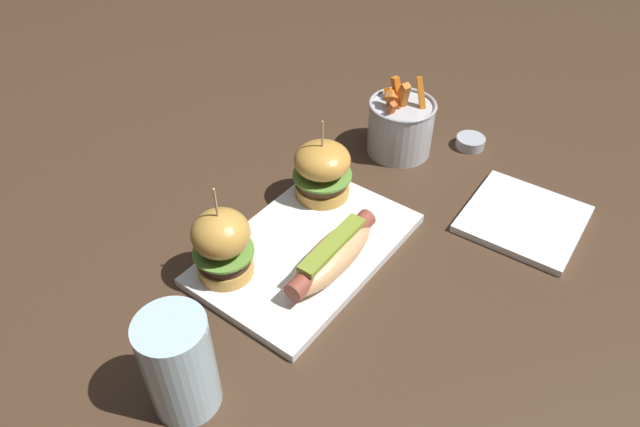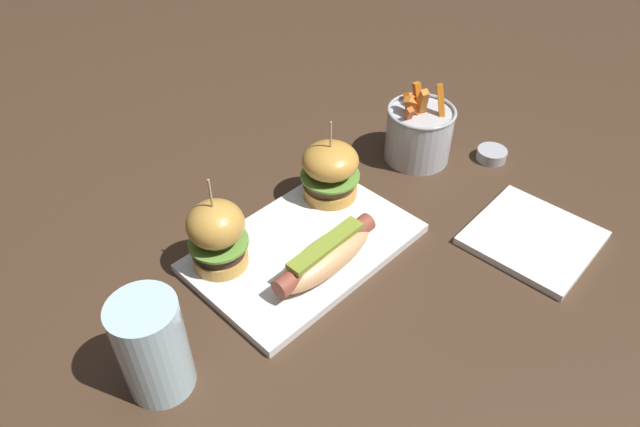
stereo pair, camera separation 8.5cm
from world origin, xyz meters
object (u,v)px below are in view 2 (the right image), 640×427
side_plate (533,238)px  water_glass (153,347)px  platter_main (305,247)px  hot_dog (326,255)px  sauce_ramekin (492,154)px  slider_right (330,171)px  slider_left (217,235)px  fries_bucket (419,133)px

side_plate → water_glass: bearing=160.0°
platter_main → side_plate: 0.35m
hot_dog → side_plate: bearing=-33.3°
sauce_ramekin → side_plate: sauce_ramekin is taller
platter_main → sauce_ramekin: sauce_ramekin is taller
sauce_ramekin → slider_right: bearing=156.2°
platter_main → side_plate: bearing=-41.9°
slider_right → side_plate: size_ratio=0.80×
slider_left → side_plate: bearing=-38.3°
platter_main → fries_bucket: bearing=5.2°
slider_left → slider_right: bearing=-1.0°
slider_left → slider_right: slider_left is taller
platter_main → hot_dog: hot_dog is taller
slider_right → water_glass: bearing=-166.6°
platter_main → sauce_ramekin: (0.40, -0.07, 0.00)m
sauce_ramekin → slider_left: bearing=165.6°
slider_right → side_plate: (0.15, -0.29, -0.06)m
platter_main → side_plate: size_ratio=1.91×
fries_bucket → sauce_ramekin: (0.09, -0.10, -0.04)m
slider_left → sauce_ramekin: bearing=-14.4°
sauce_ramekin → water_glass: size_ratio=0.38×
slider_right → water_glass: slider_right is taller
slider_right → slider_left: bearing=179.0°
platter_main → sauce_ramekin: bearing=-10.3°
hot_dog → slider_right: size_ratio=1.34×
fries_bucket → side_plate: (-0.05, -0.26, -0.05)m
hot_dog → fries_bucket: (0.32, 0.08, 0.01)m
platter_main → water_glass: water_glass is taller
platter_main → water_glass: (-0.28, -0.04, 0.06)m
fries_bucket → sauce_ramekin: bearing=-48.3°
side_plate → sauce_ramekin: bearing=48.7°
slider_right → sauce_ramekin: bearing=-23.8°
platter_main → side_plate: platter_main is taller
hot_dog → fries_bucket: fries_bucket is taller
platter_main → slider_right: slider_right is taller
slider_left → side_plate: (0.37, -0.29, -0.06)m
slider_left → fries_bucket: size_ratio=1.01×
platter_main → water_glass: size_ratio=2.38×
slider_left → sauce_ramekin: (0.51, -0.13, -0.06)m
hot_dog → platter_main: bearing=78.3°
water_glass → slider_left: bearing=30.0°
slider_right → sauce_ramekin: 0.32m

